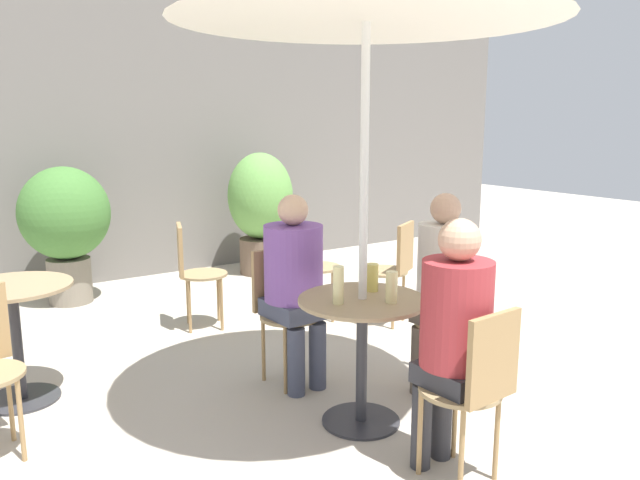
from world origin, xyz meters
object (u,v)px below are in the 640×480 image
Objects in this scene: bistro_chair_3 at (395,263)px; seated_person_1 at (442,277)px; cafe_table_near at (362,334)px; bistro_chair_6 at (308,258)px; seated_person_0 at (454,326)px; cafe_table_far at (15,319)px; beer_glass_0 at (392,287)px; bistro_chair_1 at (455,308)px; potted_plant_0 at (65,220)px; bistro_chair_2 at (282,302)px; beer_glass_2 at (338,285)px; bistro_chair_0 at (476,381)px; potted_plant_1 at (261,206)px; seated_person_2 at (295,276)px; beer_glass_1 at (372,277)px; bistro_chair_5 at (192,266)px.

bistro_chair_3 is 0.68× the size of seated_person_1.
bistro_chair_3 is (1.24, 1.16, -0.00)m from cafe_table_near.
seated_person_0 is (-0.72, -2.31, 0.21)m from bistro_chair_6.
cafe_table_far is 2.18m from beer_glass_0.
potted_plant_0 reaches higher than bistro_chair_1.
cafe_table_far is 0.84× the size of bistro_chair_2.
beer_glass_2 is (1.33, -1.34, 0.30)m from cafe_table_far.
cafe_table_far is at bearing -33.15° from bistro_chair_3.
bistro_chair_6 is (0.71, 2.45, 0.00)m from bistro_chair_0.
bistro_chair_0 is 2.55m from bistro_chair_6.
seated_person_1 reaches higher than beer_glass_2.
beer_glass_0 is 0.13× the size of potted_plant_1.
bistro_chair_2 is at bearing -135.00° from bistro_chair_1.
cafe_table_far is at bearing -57.20° from bistro_chair_0.
seated_person_2 is (-0.79, -1.08, 0.20)m from bistro_chair_6.
potted_plant_1 reaches higher than cafe_table_far.
seated_person_2 is 7.81× the size of beer_glass_1.
seated_person_2 is at bearing 98.79° from beer_glass_0.
seated_person_2 is 2.92m from potted_plant_1.
beer_glass_1 is 0.12× the size of potted_plant_0.
beer_glass_0 reaches higher than bistro_chair_5.
bistro_chair_3 is at bearing -3.66° from cafe_table_far.
cafe_table_far is at bearing 134.76° from beer_glass_2.
potted_plant_1 reaches higher than seated_person_0.
beer_glass_0 is 0.23m from beer_glass_1.
seated_person_2 is at bearing -90.00° from bistro_chair_2.
bistro_chair_3 is 0.65× the size of potted_plant_1.
seated_person_1 is (-0.14, -0.01, 0.22)m from bistro_chair_1.
potted_plant_0 is (-0.86, 3.41, -0.03)m from beer_glass_0.
bistro_chair_0 is 5.07× the size of beer_glass_0.
potted_plant_1 is (1.32, 1.28, 0.22)m from bistro_chair_5.
bistro_chair_0 is 4.18m from potted_plant_1.
bistro_chair_0 is 4.22× the size of beer_glass_2.
bistro_chair_2 is 5.45× the size of beer_glass_1.
bistro_chair_6 reaches higher than cafe_table_near.
potted_plant_0 is (-0.82, 3.88, 0.03)m from seated_person_0.
potted_plant_0 is at bearing 104.14° from beer_glass_0.
beer_glass_1 is at bearing -99.53° from bistro_chair_0.
bistro_chair_3 is (1.28, 0.41, 0.00)m from bistro_chair_2.
seated_person_0 is at bearing -78.11° from potted_plant_0.
seated_person_1 is 7.96× the size of beer_glass_1.
beer_glass_0 is (0.04, 0.48, 0.07)m from seated_person_0.
beer_glass_1 is at bearing -152.91° from bistro_chair_5.
seated_person_1 is at bearing -139.87° from bistro_chair_5.
bistro_chair_0 is 0.68m from beer_glass_0.
cafe_table_far is at bearing 133.83° from bistro_chair_6.
potted_plant_1 is (1.05, 3.18, -0.05)m from beer_glass_1.
seated_person_1 is at bearing -31.67° from cafe_table_far.
seated_person_0 is at bearing -157.19° from bistro_chair_5.
potted_plant_1 is at bearing 19.57° from bistro_chair_6.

